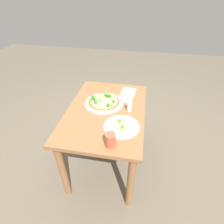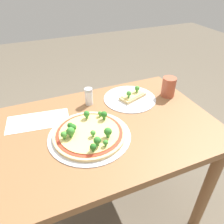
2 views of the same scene
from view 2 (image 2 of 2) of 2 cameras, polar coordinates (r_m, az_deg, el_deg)
name	(u,v)px [view 2 (image 2 of 2)]	position (r m, az deg, el deg)	size (l,w,h in m)	color
ground_plane	(109,210)	(1.60, -0.87, -24.13)	(8.00, 8.00, 0.00)	brown
dining_table	(108,143)	(1.12, -1.14, -8.09)	(1.03, 0.71, 0.72)	brown
pizza_tray_whole	(89,134)	(0.98, -5.95, -5.63)	(0.37, 0.37, 0.07)	silver
pizza_tray_slice	(131,97)	(1.24, 4.97, 3.90)	(0.29, 0.29, 0.06)	silver
drinking_cup	(169,87)	(1.28, 14.56, 6.35)	(0.08, 0.08, 0.11)	#AD5138
condiment_shaker	(89,96)	(1.18, -6.09, 4.11)	(0.04, 0.04, 0.09)	silver
paper_menu	(38,121)	(1.13, -18.73, -2.18)	(0.30, 0.14, 0.00)	white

